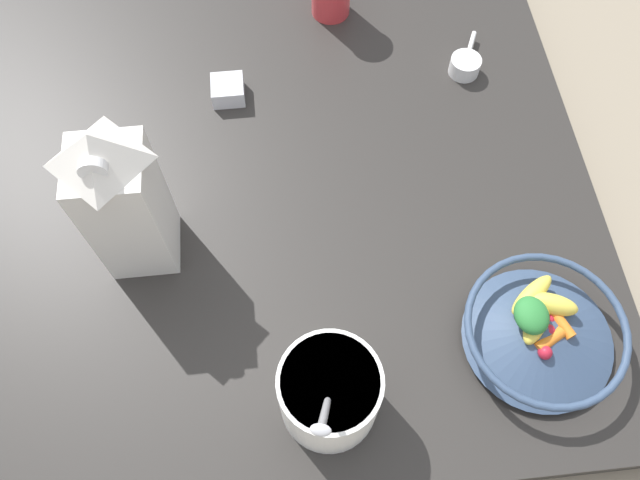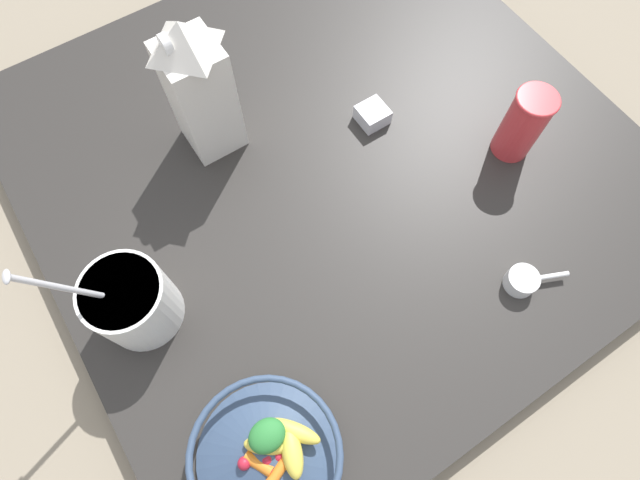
% 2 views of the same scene
% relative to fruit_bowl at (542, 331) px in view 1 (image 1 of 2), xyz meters
% --- Properties ---
extents(ground_plane, '(6.00, 6.00, 0.00)m').
position_rel_fruit_bowl_xyz_m(ground_plane, '(-0.37, 0.35, -0.08)').
color(ground_plane, gray).
extents(countertop, '(1.04, 1.04, 0.04)m').
position_rel_fruit_bowl_xyz_m(countertop, '(-0.37, 0.35, -0.06)').
color(countertop, '#2D2B28').
rests_on(countertop, ground_plane).
extents(fruit_bowl, '(0.21, 0.21, 0.07)m').
position_rel_fruit_bowl_xyz_m(fruit_bowl, '(0.00, 0.00, 0.00)').
color(fruit_bowl, '#384C6B').
rests_on(fruit_bowl, countertop).
extents(milk_carton, '(0.09, 0.09, 0.27)m').
position_rel_fruit_bowl_xyz_m(milk_carton, '(-0.52, 0.19, 0.10)').
color(milk_carton, silver).
rests_on(milk_carton, countertop).
extents(yogurt_tub, '(0.12, 0.14, 0.25)m').
position_rel_fruit_bowl_xyz_m(yogurt_tub, '(-0.28, -0.06, 0.03)').
color(yogurt_tub, white).
rests_on(yogurt_tub, countertop).
extents(spice_jar, '(0.05, 0.05, 0.03)m').
position_rel_fruit_bowl_xyz_m(spice_jar, '(-0.39, 0.46, -0.02)').
color(spice_jar, silver).
rests_on(spice_jar, countertop).
extents(measuring_scoop, '(0.06, 0.10, 0.03)m').
position_rel_fruit_bowl_xyz_m(measuring_scoop, '(0.00, 0.47, -0.02)').
color(measuring_scoop, white).
rests_on(measuring_scoop, countertop).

